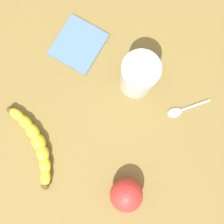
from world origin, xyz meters
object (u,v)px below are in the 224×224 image
(smoothie_glass, at_px, (138,76))
(teaspoon, at_px, (177,112))
(banana, at_px, (35,143))
(apple_fruit, at_px, (126,195))

(smoothie_glass, relative_size, teaspoon, 1.15)
(banana, bearing_deg, apple_fruit, -144.68)
(teaspoon, bearing_deg, smoothie_glass, -56.21)
(banana, height_order, teaspoon, banana)
(banana, distance_m, smoothie_glass, 0.29)
(banana, relative_size, apple_fruit, 2.87)
(apple_fruit, bearing_deg, teaspoon, -160.60)
(apple_fruit, relative_size, teaspoon, 0.68)
(banana, bearing_deg, smoothie_glass, -84.30)
(banana, relative_size, teaspoon, 1.95)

